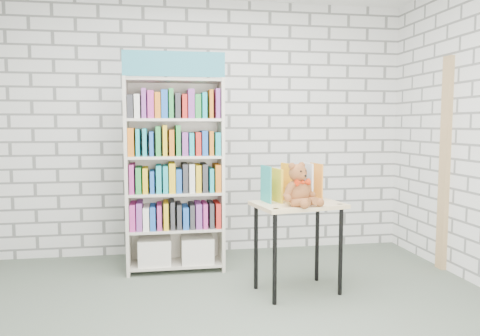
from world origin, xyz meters
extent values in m
plane|color=#4E594B|center=(0.00, 0.00, 0.00)|extent=(4.50, 4.50, 0.00)
cube|color=silver|center=(0.00, 2.00, 1.40)|extent=(4.50, 0.02, 2.80)
cube|color=silver|center=(0.00, -2.00, 1.40)|extent=(4.50, 0.02, 2.80)
cube|color=beige|center=(-0.85, 1.35, 0.94)|extent=(0.03, 0.37, 1.88)
cube|color=beige|center=(0.06, 1.35, 0.94)|extent=(0.03, 0.37, 1.88)
cube|color=beige|center=(-0.40, 1.52, 0.94)|extent=(0.94, 0.02, 1.88)
cube|color=teal|center=(-0.40, 1.18, 2.00)|extent=(0.94, 0.02, 0.23)
cube|color=beige|center=(-0.40, 1.35, 0.06)|extent=(0.88, 0.35, 0.03)
cube|color=beige|center=(-0.40, 1.35, 0.42)|extent=(0.88, 0.35, 0.03)
cube|color=beige|center=(-0.40, 1.35, 0.77)|extent=(0.88, 0.35, 0.03)
cube|color=beige|center=(-0.40, 1.35, 1.13)|extent=(0.88, 0.35, 0.03)
cube|color=beige|center=(-0.40, 1.35, 1.48)|extent=(0.88, 0.35, 0.03)
cube|color=beige|center=(-0.40, 1.35, 1.86)|extent=(0.88, 0.35, 0.03)
cube|color=silver|center=(-0.61, 1.35, 0.20)|extent=(0.31, 0.31, 0.25)
cube|color=silver|center=(-0.19, 1.35, 0.20)|extent=(0.31, 0.31, 0.25)
cube|color=#19A5B2|center=(-0.40, 1.34, 0.56)|extent=(0.88, 0.31, 0.25)
cube|color=white|center=(-0.40, 1.34, 0.91)|extent=(0.88, 0.31, 0.25)
cube|color=purple|center=(-0.40, 1.34, 1.27)|extent=(0.88, 0.31, 0.25)
cube|color=#333338|center=(-0.40, 1.34, 1.62)|extent=(0.88, 0.31, 0.25)
cube|color=#DABE83|center=(0.61, 0.56, 0.76)|extent=(0.81, 0.63, 0.03)
cylinder|color=black|center=(0.35, 0.31, 0.37)|extent=(0.04, 0.04, 0.74)
cylinder|color=black|center=(0.28, 0.69, 0.37)|extent=(0.04, 0.04, 0.74)
cylinder|color=black|center=(0.95, 0.43, 0.37)|extent=(0.04, 0.04, 0.74)
cylinder|color=black|center=(0.88, 0.81, 0.37)|extent=(0.04, 0.04, 0.74)
cylinder|color=black|center=(0.36, 0.32, 0.77)|extent=(0.05, 0.05, 0.01)
cylinder|color=black|center=(0.94, 0.44, 0.77)|extent=(0.05, 0.05, 0.01)
cube|color=teal|center=(0.35, 0.63, 0.93)|extent=(0.06, 0.22, 0.30)
cube|color=yellow|center=(0.45, 0.65, 0.93)|extent=(0.06, 0.22, 0.30)
cube|color=#FFAD1B|center=(0.54, 0.66, 0.93)|extent=(0.06, 0.22, 0.30)
cube|color=black|center=(0.64, 0.68, 0.93)|extent=(0.06, 0.22, 0.30)
cube|color=white|center=(0.74, 0.70, 0.93)|extent=(0.06, 0.22, 0.30)
cube|color=orange|center=(0.83, 0.72, 0.93)|extent=(0.06, 0.22, 0.30)
ellipsoid|color=brown|center=(0.58, 0.46, 0.88)|extent=(0.21, 0.18, 0.21)
sphere|color=brown|center=(0.58, 0.46, 1.04)|extent=(0.15, 0.15, 0.15)
sphere|color=brown|center=(0.52, 0.45, 1.10)|extent=(0.06, 0.06, 0.06)
sphere|color=brown|center=(0.62, 0.49, 1.10)|extent=(0.06, 0.06, 0.06)
sphere|color=brown|center=(0.61, 0.40, 1.02)|extent=(0.06, 0.06, 0.06)
sphere|color=black|center=(0.58, 0.39, 1.06)|extent=(0.02, 0.02, 0.02)
sphere|color=black|center=(0.63, 0.41, 1.06)|extent=(0.02, 0.02, 0.02)
sphere|color=black|center=(0.62, 0.38, 1.03)|extent=(0.02, 0.02, 0.02)
cylinder|color=brown|center=(0.49, 0.40, 0.91)|extent=(0.12, 0.08, 0.15)
cylinder|color=brown|center=(0.68, 0.49, 0.91)|extent=(0.10, 0.12, 0.15)
sphere|color=brown|center=(0.47, 0.37, 0.85)|extent=(0.06, 0.06, 0.06)
sphere|color=brown|center=(0.72, 0.49, 0.85)|extent=(0.06, 0.06, 0.06)
cylinder|color=brown|center=(0.57, 0.34, 0.82)|extent=(0.16, 0.16, 0.08)
cylinder|color=brown|center=(0.68, 0.39, 0.82)|extent=(0.09, 0.17, 0.08)
sphere|color=brown|center=(0.58, 0.27, 0.81)|extent=(0.07, 0.07, 0.07)
sphere|color=brown|center=(0.73, 0.34, 0.81)|extent=(0.07, 0.07, 0.07)
cone|color=red|center=(0.57, 0.39, 0.97)|extent=(0.08, 0.08, 0.06)
cone|color=red|center=(0.64, 0.42, 0.97)|extent=(0.08, 0.08, 0.06)
sphere|color=red|center=(0.61, 0.40, 0.97)|extent=(0.03, 0.03, 0.03)
cube|color=tan|center=(2.23, 0.95, 1.05)|extent=(0.05, 0.12, 2.10)
camera|label=1|loc=(-0.53, -3.23, 1.44)|focal=35.00mm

